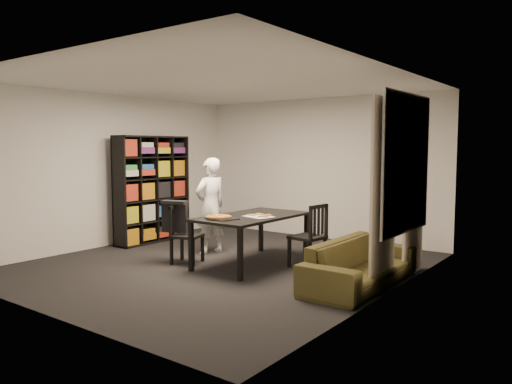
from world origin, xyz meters
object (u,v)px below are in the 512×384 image
Objects in this scene: chair_left at (182,230)px; chair_right at (312,232)px; baking_tray at (222,218)px; person at (210,206)px; sofa at (360,263)px; dining_table at (252,220)px; bookshelf at (152,189)px; pepperoni_pizza at (219,217)px.

chair_right reaches higher than chair_left.
chair_right is 1.28m from baking_tray.
person is 0.80× the size of sofa.
dining_table is 1.05m from chair_left.
bookshelf is 4.75× the size of baking_tray.
pepperoni_pizza is at bearing -157.39° from baking_tray.
bookshelf is 2.54m from dining_table.
baking_tray is (-0.94, -0.84, 0.21)m from chair_right.
sofa is (4.24, -0.44, -0.67)m from bookshelf.
chair_right is (3.33, -0.03, -0.43)m from bookshelf.
person is 4.38× the size of pepperoni_pizza.
chair_left reaches higher than pepperoni_pizza.
bookshelf reaches higher than chair_left.
chair_left is 1.91m from chair_right.
sofa is at bearing 13.35° from pepperoni_pizza.
dining_table is 4.93× the size of pepperoni_pizza.
dining_table is 1.13× the size of person.
person is at bearing -80.35° from chair_right.
chair_left is at bearing 99.48° from sofa.
person reaches higher than baking_tray.
person is 1.15m from baking_tray.
person is 2.80m from sofa.
bookshelf is at bearing 159.20° from pepperoni_pizza.
bookshelf is at bearing -83.89° from chair_right.
bookshelf reaches higher than dining_table.
person reaches higher than dining_table.
dining_table is 2.03× the size of chair_left.
bookshelf is 3.35m from chair_right.
baking_tray is (2.38, -0.87, -0.22)m from bookshelf.
sofa is at bearing -99.39° from chair_left.
chair_left is at bearing -148.68° from dining_table.
baking_tray is (-0.11, -0.53, 0.07)m from dining_table.
person is (-1.82, -0.10, 0.25)m from chair_right.
dining_table is 4.31× the size of baking_tray.
chair_right is 1.33m from pepperoni_pizza.
dining_table is at bearing 89.42° from person.
pepperoni_pizza is (0.84, -0.76, -0.02)m from person.
dining_table is at bearing 77.93° from baking_tray.
sofa is (1.90, 0.45, -0.47)m from pepperoni_pizza.
chair_right is 0.59× the size of person.
dining_table is at bearing -62.88° from chair_right.
chair_left is 2.13× the size of baking_tray.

